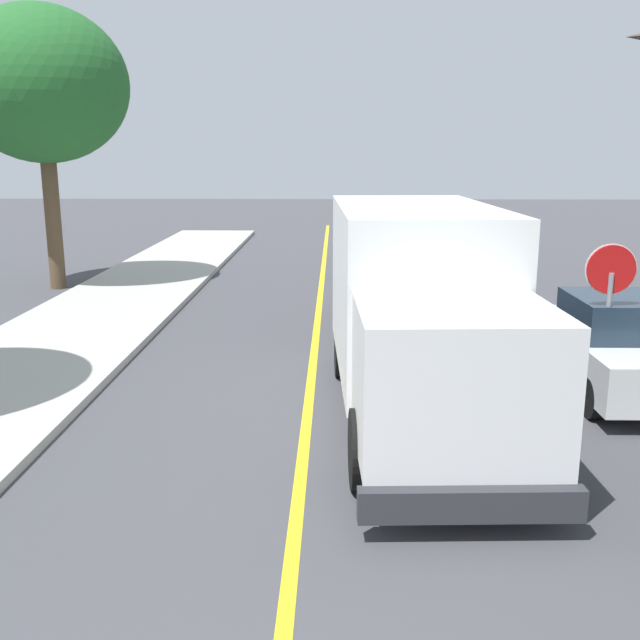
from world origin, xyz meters
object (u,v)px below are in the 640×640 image
Objects in this scene: parked_car_mid at (374,250)px; stop_sign at (609,295)px; parked_van_across at (615,346)px; box_truck at (419,304)px; parked_car_near at (404,290)px; street_tree_down_block at (42,86)px.

stop_sign reaches higher than parked_car_mid.
parked_car_mid and parked_van_across have the same top height.
box_truck is 1.63× the size of parked_car_near.
parked_car_mid is 1.67× the size of stop_sign.
box_truck reaches higher than stop_sign.
box_truck reaches higher than parked_van_across.
stop_sign is at bearing -38.88° from street_tree_down_block.
parked_van_across is at bearing -35.21° from street_tree_down_block.
box_truck is at bearing -47.47° from street_tree_down_block.
stop_sign is (2.61, -5.92, 1.06)m from parked_car_near.
parked_van_across is 1.49m from stop_sign.
parked_car_mid is at bearing 102.73° from stop_sign.
street_tree_down_block is at bearing -162.75° from parked_car_mid.
box_truck is 2.74× the size of stop_sign.
parked_car_near and parked_car_mid have the same top height.
stop_sign is (2.98, 0.32, 0.09)m from box_truck.
box_truck is at bearing -173.84° from stop_sign.
parked_van_across is 16.78m from street_tree_down_block.
street_tree_down_block reaches higher than parked_car_near.
parked_car_mid is (-0.36, 7.20, 0.00)m from parked_car_near.
stop_sign is at bearing -119.73° from parked_van_across.
box_truck is 13.47m from parked_car_mid.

